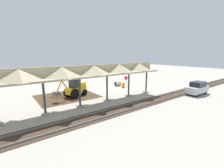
{
  "coord_description": "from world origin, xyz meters",
  "views": [
    {
      "loc": [
        17.57,
        20.68,
        6.1
      ],
      "look_at": [
        3.94,
        2.39,
        1.6
      ],
      "focal_mm": 24.0,
      "sensor_mm": 36.0,
      "label": 1
    }
  ],
  "objects_px": {
    "traffic_barrel": "(123,85)",
    "backhoe": "(75,88)",
    "stop_sign": "(126,79)",
    "concrete_pipe": "(118,84)",
    "distant_parked_car": "(197,88)"
  },
  "relations": [
    {
      "from": "traffic_barrel",
      "to": "backhoe",
      "type": "bearing_deg",
      "value": 1.65
    },
    {
      "from": "stop_sign",
      "to": "concrete_pipe",
      "type": "bearing_deg",
      "value": -44.93
    },
    {
      "from": "backhoe",
      "to": "distant_parked_car",
      "type": "xyz_separation_m",
      "value": [
        -15.71,
        10.16,
        -0.28
      ]
    },
    {
      "from": "concrete_pipe",
      "to": "traffic_barrel",
      "type": "relative_size",
      "value": 1.27
    },
    {
      "from": "backhoe",
      "to": "traffic_barrel",
      "type": "xyz_separation_m",
      "value": [
        -9.59,
        -0.28,
        -0.81
      ]
    },
    {
      "from": "stop_sign",
      "to": "backhoe",
      "type": "relative_size",
      "value": 0.38
    },
    {
      "from": "stop_sign",
      "to": "backhoe",
      "type": "height_order",
      "value": "backhoe"
    },
    {
      "from": "stop_sign",
      "to": "distant_parked_car",
      "type": "distance_m",
      "value": 12.15
    },
    {
      "from": "stop_sign",
      "to": "traffic_barrel",
      "type": "bearing_deg",
      "value": 28.48
    },
    {
      "from": "stop_sign",
      "to": "traffic_barrel",
      "type": "height_order",
      "value": "stop_sign"
    },
    {
      "from": "stop_sign",
      "to": "distant_parked_car",
      "type": "relative_size",
      "value": 0.48
    },
    {
      "from": "stop_sign",
      "to": "concrete_pipe",
      "type": "distance_m",
      "value": 1.89
    },
    {
      "from": "backhoe",
      "to": "traffic_barrel",
      "type": "distance_m",
      "value": 9.63
    },
    {
      "from": "concrete_pipe",
      "to": "traffic_barrel",
      "type": "height_order",
      "value": "concrete_pipe"
    },
    {
      "from": "concrete_pipe",
      "to": "stop_sign",
      "type": "bearing_deg",
      "value": 135.07
    }
  ]
}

